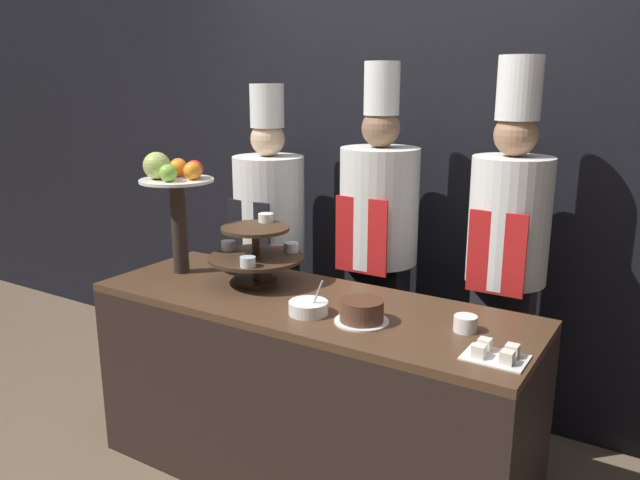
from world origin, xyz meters
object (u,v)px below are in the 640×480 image
object	(u,v)px
tiered_stand	(256,251)
serving_bowl_near	(308,308)
fruit_pedestal	(175,188)
cake_square_tray	(495,353)
chef_center_right	(507,252)
cup_white	(465,324)
cake_round	(362,312)
chef_center_left	(378,238)
chef_left	(269,232)

from	to	relation	value
tiered_stand	serving_bowl_near	distance (m)	0.50
fruit_pedestal	serving_bowl_near	bearing A→B (deg)	-9.52
cake_square_tray	chef_center_right	world-z (taller)	chef_center_right
cup_white	serving_bowl_near	size ratio (longest dim) A/B	0.55
cup_white	serving_bowl_near	bearing A→B (deg)	-165.05
fruit_pedestal	chef_center_right	size ratio (longest dim) A/B	0.31
tiered_stand	cup_white	xyz separation A→B (m)	(1.04, -0.06, -0.12)
cake_round	serving_bowl_near	distance (m)	0.23
cake_round	chef_center_left	distance (m)	0.79
tiered_stand	cake_round	bearing A→B (deg)	-15.61
chef_center_left	chef_center_right	size ratio (longest dim) A/B	0.99
cup_white	chef_center_right	distance (m)	0.61
chef_left	cake_round	bearing A→B (deg)	-36.43
chef_center_left	cake_round	bearing A→B (deg)	-67.83
cake_square_tray	chef_center_right	size ratio (longest dim) A/B	0.11
serving_bowl_near	chef_center_left	xyz separation A→B (m)	(-0.07, 0.76, 0.12)
cake_round	tiered_stand	bearing A→B (deg)	164.39
chef_left	chef_center_right	bearing A→B (deg)	0.00
tiered_stand	cup_white	size ratio (longest dim) A/B	5.00
cup_white	cake_square_tray	size ratio (longest dim) A/B	0.42
chef_left	cake_square_tray	bearing A→B (deg)	-26.89
chef_left	chef_center_left	world-z (taller)	chef_center_left
cup_white	serving_bowl_near	world-z (taller)	serving_bowl_near
fruit_pedestal	chef_center_left	world-z (taller)	chef_center_left
tiered_stand	fruit_pedestal	distance (m)	0.51
cup_white	chef_center_right	size ratio (longest dim) A/B	0.05
cake_round	chef_center_right	distance (m)	0.82
chef_center_left	fruit_pedestal	bearing A→B (deg)	-142.19
cup_white	chef_center_right	xyz separation A→B (m)	(-0.02, 0.60, 0.14)
fruit_pedestal	chef_center_left	distance (m)	1.04
cake_round	cup_white	size ratio (longest dim) A/B	2.43
cake_square_tray	serving_bowl_near	world-z (taller)	serving_bowl_near
cake_round	chef_center_left	size ratio (longest dim) A/B	0.11
chef_center_left	chef_center_right	xyz separation A→B (m)	(0.65, 0.00, 0.02)
serving_bowl_near	cake_round	bearing A→B (deg)	8.28
cake_round	serving_bowl_near	xyz separation A→B (m)	(-0.23, -0.03, -0.02)
cup_white	chef_left	xyz separation A→B (m)	(-1.36, 0.60, 0.06)
cake_round	chef_left	size ratio (longest dim) A/B	0.12
cup_white	serving_bowl_near	xyz separation A→B (m)	(-0.61, -0.16, -0.00)
chef_center_right	serving_bowl_near	bearing A→B (deg)	-127.60
cup_white	cake_square_tray	bearing A→B (deg)	-46.56
serving_bowl_near	chef_center_right	world-z (taller)	chef_center_right
chef_left	tiered_stand	bearing A→B (deg)	-59.11
cake_round	chef_center_right	world-z (taller)	chef_center_right
chef_left	chef_center_right	world-z (taller)	chef_center_right
tiered_stand	cake_square_tray	xyz separation A→B (m)	(1.21, -0.23, -0.14)
chef_left	chef_center_left	xyz separation A→B (m)	(0.69, 0.00, 0.06)
cake_square_tray	chef_center_right	xyz separation A→B (m)	(-0.19, 0.78, 0.15)
chef_center_left	cup_white	bearing A→B (deg)	-41.59
fruit_pedestal	cake_round	xyz separation A→B (m)	(1.09, -0.11, -0.38)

